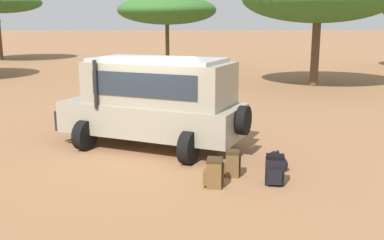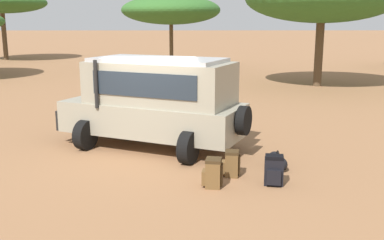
{
  "view_description": "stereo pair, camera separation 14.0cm",
  "coord_description": "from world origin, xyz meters",
  "px_view_note": "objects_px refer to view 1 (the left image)",
  "views": [
    {
      "loc": [
        0.8,
        -11.27,
        3.38
      ],
      "look_at": [
        1.11,
        -0.47,
        1.0
      ],
      "focal_mm": 42.0,
      "sensor_mm": 36.0,
      "label": 1
    },
    {
      "loc": [
        0.94,
        -11.27,
        3.38
      ],
      "look_at": [
        1.11,
        -0.47,
        1.0
      ],
      "focal_mm": 42.0,
      "sensor_mm": 36.0,
      "label": 2
    }
  ],
  "objects_px": {
    "backpack_near_rear_wheel": "(214,173)",
    "duffel_bag_low_black_case": "(278,161)",
    "backpack_beside_front_wheel": "(275,170)",
    "safari_vehicle": "(155,101)",
    "acacia_tree_centre_back": "(167,10)",
    "backpack_cluster_center": "(232,164)"
  },
  "relations": [
    {
      "from": "safari_vehicle",
      "to": "backpack_cluster_center",
      "type": "distance_m",
      "value": 3.17
    },
    {
      "from": "backpack_beside_front_wheel",
      "to": "backpack_near_rear_wheel",
      "type": "bearing_deg",
      "value": -176.27
    },
    {
      "from": "safari_vehicle",
      "to": "duffel_bag_low_black_case",
      "type": "bearing_deg",
      "value": -31.94
    },
    {
      "from": "backpack_near_rear_wheel",
      "to": "acacia_tree_centre_back",
      "type": "bearing_deg",
      "value": 93.67
    },
    {
      "from": "safari_vehicle",
      "to": "acacia_tree_centre_back",
      "type": "bearing_deg",
      "value": 90.49
    },
    {
      "from": "backpack_beside_front_wheel",
      "to": "duffel_bag_low_black_case",
      "type": "distance_m",
      "value": 1.17
    },
    {
      "from": "backpack_near_rear_wheel",
      "to": "duffel_bag_low_black_case",
      "type": "height_order",
      "value": "backpack_near_rear_wheel"
    },
    {
      "from": "safari_vehicle",
      "to": "backpack_cluster_center",
      "type": "bearing_deg",
      "value": -52.73
    },
    {
      "from": "backpack_cluster_center",
      "to": "backpack_near_rear_wheel",
      "type": "distance_m",
      "value": 0.8
    },
    {
      "from": "duffel_bag_low_black_case",
      "to": "backpack_beside_front_wheel",
      "type": "bearing_deg",
      "value": -105.45
    },
    {
      "from": "backpack_cluster_center",
      "to": "backpack_near_rear_wheel",
      "type": "xyz_separation_m",
      "value": [
        -0.45,
        -0.66,
        0.01
      ]
    },
    {
      "from": "backpack_beside_front_wheel",
      "to": "acacia_tree_centre_back",
      "type": "bearing_deg",
      "value": 96.73
    },
    {
      "from": "duffel_bag_low_black_case",
      "to": "safari_vehicle",
      "type": "bearing_deg",
      "value": 148.06
    },
    {
      "from": "safari_vehicle",
      "to": "backpack_near_rear_wheel",
      "type": "height_order",
      "value": "safari_vehicle"
    },
    {
      "from": "safari_vehicle",
      "to": "backpack_near_rear_wheel",
      "type": "xyz_separation_m",
      "value": [
        1.36,
        -3.05,
        -1.0
      ]
    },
    {
      "from": "backpack_beside_front_wheel",
      "to": "acacia_tree_centre_back",
      "type": "distance_m",
      "value": 24.51
    },
    {
      "from": "backpack_cluster_center",
      "to": "safari_vehicle",
      "type": "bearing_deg",
      "value": 127.27
    },
    {
      "from": "safari_vehicle",
      "to": "duffel_bag_low_black_case",
      "type": "xyz_separation_m",
      "value": [
        2.96,
        -1.85,
        -1.13
      ]
    },
    {
      "from": "backpack_beside_front_wheel",
      "to": "duffel_bag_low_black_case",
      "type": "relative_size",
      "value": 0.77
    },
    {
      "from": "safari_vehicle",
      "to": "backpack_cluster_center",
      "type": "relative_size",
      "value": 9.21
    },
    {
      "from": "backpack_cluster_center",
      "to": "acacia_tree_centre_back",
      "type": "distance_m",
      "value": 23.87
    },
    {
      "from": "backpack_beside_front_wheel",
      "to": "safari_vehicle",
      "type": "bearing_deg",
      "value": 131.83
    }
  ]
}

